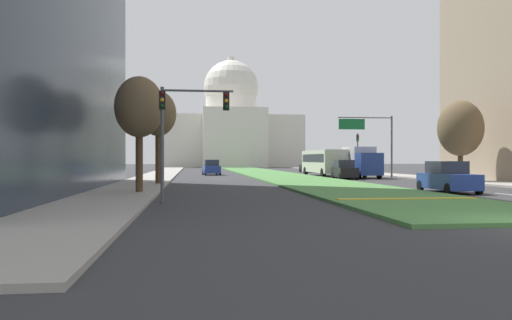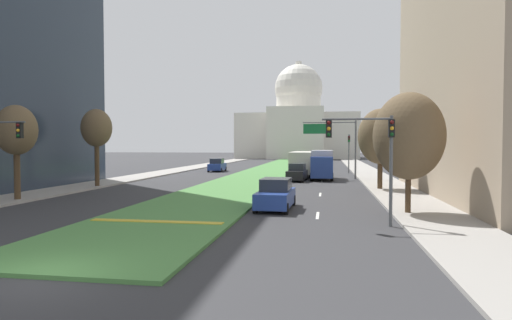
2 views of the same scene
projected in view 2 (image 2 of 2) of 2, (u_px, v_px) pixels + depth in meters
name	position (u px, v px, depth m)	size (l,w,h in m)	color
ground_plane	(275.00, 169.00, 68.63)	(260.00, 260.00, 0.00)	#333335
grass_median	(270.00, 170.00, 62.99)	(7.30, 102.75, 0.14)	#4C8442
median_curb_nose	(156.00, 221.00, 20.77)	(6.57, 0.50, 0.04)	gold
lane_dashes_right	(322.00, 182.00, 44.02)	(0.16, 41.83, 0.01)	silver
sidewalk_left	(168.00, 172.00, 59.54)	(4.00, 102.75, 0.15)	#9E9991
sidewalk_right	(370.00, 174.00, 55.19)	(4.00, 102.75, 0.15)	#9E9991
capitol_building	(298.00, 125.00, 123.82)	(33.37, 25.23, 27.59)	silver
traffic_light_near_right	(373.00, 146.00, 20.28)	(3.34, 0.35, 5.20)	#515456
traffic_light_far_right	(349.00, 148.00, 58.30)	(0.28, 0.35, 5.20)	#515456
overhead_guide_sign	(335.00, 137.00, 48.18)	(5.93, 0.20, 6.50)	#515456
street_tree_left_near	(16.00, 131.00, 29.13)	(2.69, 2.69, 6.51)	#4C3823
street_tree_right_near	(409.00, 136.00, 23.45)	(3.79, 3.79, 6.68)	#4C3823
street_tree_left_mid	(97.00, 129.00, 38.55)	(2.69, 2.69, 7.01)	#4C3823
street_tree_right_mid	(380.00, 137.00, 36.22)	(3.71, 3.71, 6.85)	#4C3823
sedan_lead_stopped	(276.00, 195.00, 25.79)	(2.10, 4.63, 1.83)	navy
sedan_midblock	(297.00, 173.00, 45.50)	(2.11, 4.31, 1.86)	black
sedan_distant	(217.00, 165.00, 61.86)	(2.20, 4.79, 1.87)	navy
sedan_far_horizon	(322.00, 163.00, 70.25)	(2.06, 4.66, 1.84)	black
box_truck_delivery	(322.00, 164.00, 47.62)	(2.40, 6.40, 3.20)	navy
city_bus	(302.00, 161.00, 53.70)	(2.62, 11.00, 2.95)	beige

